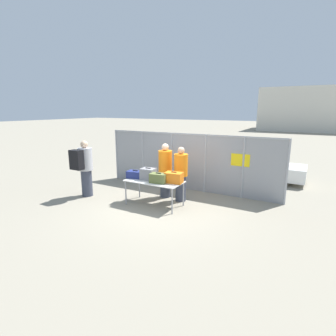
{
  "coord_description": "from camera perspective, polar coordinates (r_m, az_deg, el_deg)",
  "views": [
    {
      "loc": [
        3.83,
        -6.34,
        2.86
      ],
      "look_at": [
        -0.06,
        0.65,
        1.05
      ],
      "focal_mm": 28.0,
      "sensor_mm": 36.0,
      "label": 1
    }
  ],
  "objects": [
    {
      "name": "security_worker_far",
      "position": [
        8.18,
        2.81,
        -1.19
      ],
      "size": [
        0.43,
        0.43,
        1.73
      ],
      "rotation": [
        0.0,
        0.0,
        2.71
      ],
      "color": "#383D4C",
      "rests_on": "ground_plane"
    },
    {
      "name": "inspection_table",
      "position": [
        7.85,
        -3.02,
        -3.18
      ],
      "size": [
        1.72,
        0.84,
        0.76
      ],
      "color": "silver",
      "rests_on": "ground_plane"
    },
    {
      "name": "distant_hangar",
      "position": [
        41.02,
        28.71,
        11.12
      ],
      "size": [
        12.38,
        8.82,
        5.59
      ],
      "color": "beige",
      "rests_on": "ground_plane"
    },
    {
      "name": "suitcase_orange",
      "position": [
        7.58,
        1.28,
        -2.1
      ],
      "size": [
        0.54,
        0.4,
        0.33
      ],
      "color": "orange",
      "rests_on": "inspection_table"
    },
    {
      "name": "traveler_hooded",
      "position": [
        8.99,
        -17.79,
        0.34
      ],
      "size": [
        0.46,
        0.71,
        1.86
      ],
      "rotation": [
        0.0,
        0.0,
        0.16
      ],
      "color": "#383D4C",
      "rests_on": "ground_plane"
    },
    {
      "name": "utility_trailer",
      "position": [
        11.47,
        19.48,
        -0.39
      ],
      "size": [
        4.35,
        2.14,
        0.67
      ],
      "color": "white",
      "rests_on": "ground_plane"
    },
    {
      "name": "suitcase_olive",
      "position": [
        7.59,
        -2.09,
        -2.21
      ],
      "size": [
        0.52,
        0.37,
        0.3
      ],
      "color": "#566033",
      "rests_on": "inspection_table"
    },
    {
      "name": "fence_section",
      "position": [
        9.35,
        4.44,
        1.6
      ],
      "size": [
        6.57,
        0.07,
        2.02
      ],
      "color": "#9EA0A5",
      "rests_on": "ground_plane"
    },
    {
      "name": "suitcase_navy",
      "position": [
        8.18,
        -7.12,
        -1.4
      ],
      "size": [
        0.54,
        0.39,
        0.24
      ],
      "color": "navy",
      "rests_on": "inspection_table"
    },
    {
      "name": "suitcase_grey",
      "position": [
        7.93,
        -4.34,
        -1.32
      ],
      "size": [
        0.44,
        0.36,
        0.37
      ],
      "color": "slate",
      "rests_on": "inspection_table"
    },
    {
      "name": "ground_plane",
      "position": [
        7.93,
        -1.94,
        -8.38
      ],
      "size": [
        120.0,
        120.0,
        0.0
      ],
      "primitive_type": "plane",
      "color": "gray"
    },
    {
      "name": "security_worker_near",
      "position": [
        8.53,
        -0.6,
        -0.4
      ],
      "size": [
        0.44,
        0.44,
        1.78
      ],
      "rotation": [
        0.0,
        0.0,
        3.16
      ],
      "color": "#383D4C",
      "rests_on": "ground_plane"
    }
  ]
}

